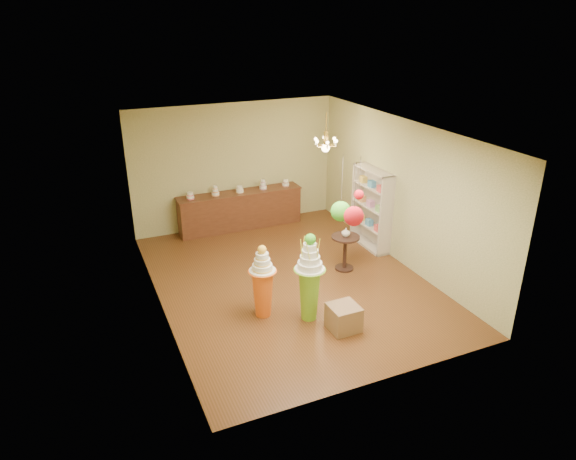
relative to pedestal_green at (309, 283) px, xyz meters
name	(u,v)px	position (x,y,z in m)	size (l,w,h in m)	color
floor	(289,281)	(0.22, 1.35, -0.69)	(6.50, 6.50, 0.00)	#593218
ceiling	(290,130)	(0.22, 1.35, 2.31)	(6.50, 6.50, 0.00)	white
wall_back	(235,166)	(0.22, 4.60, 0.81)	(5.00, 0.04, 3.00)	tan
wall_front	(387,290)	(0.22, -1.90, 0.81)	(5.00, 0.04, 3.00)	tan
wall_left	(154,231)	(-2.28, 1.35, 0.81)	(0.04, 6.50, 3.00)	tan
wall_right	(401,193)	(2.72, 1.35, 0.81)	(0.04, 6.50, 3.00)	tan
pedestal_green	(309,283)	(0.00, 0.00, 0.00)	(0.52, 0.52, 1.60)	#7ABC29
pedestal_orange	(263,287)	(-0.69, 0.42, -0.13)	(0.53, 0.53, 1.34)	orange
burlap_riser	(344,317)	(0.39, -0.53, -0.47)	(0.48, 0.48, 0.44)	#8F6A4D
sideboard	(240,209)	(0.22, 4.32, -0.21)	(3.04, 0.54, 1.16)	#552C1A
shelving_unit	(372,208)	(2.56, 2.15, 0.21)	(0.33, 1.20, 1.80)	beige
round_table	(345,248)	(1.48, 1.37, -0.21)	(0.71, 0.71, 0.74)	black
vase	(346,232)	(1.48, 1.37, 0.14)	(0.17, 0.17, 0.18)	beige
pom_red_left	(354,216)	(0.26, -0.89, 1.50)	(0.29, 0.29, 0.96)	#3E362D
pom_green_mid	(341,211)	(0.31, -0.41, 1.40)	(0.32, 0.32, 1.07)	#3E362D
pom_red_right	(359,194)	(0.48, -0.63, 1.72)	(0.15, 0.15, 0.67)	#3E362D
chandelier	(326,145)	(1.63, 2.64, 1.61)	(0.64, 0.64, 0.85)	#E4B850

